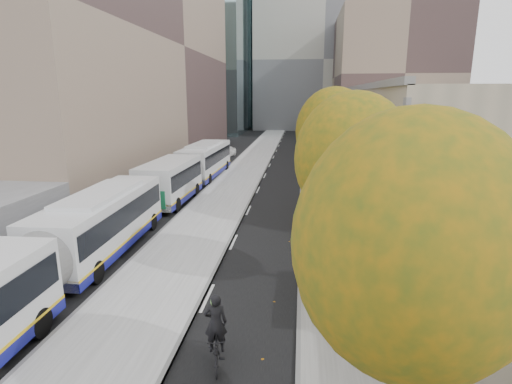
# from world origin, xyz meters

# --- Properties ---
(bus_platform) EXTENTS (4.25, 150.00, 0.15)m
(bus_platform) POSITION_xyz_m (-3.88, 35.00, 0.07)
(bus_platform) COLOR #A3A3A3
(bus_platform) RESTS_ON ground
(sidewalk) EXTENTS (4.75, 150.00, 0.08)m
(sidewalk) POSITION_xyz_m (4.12, 35.00, 0.04)
(sidewalk) COLOR gray
(sidewalk) RESTS_ON ground
(building_tan) EXTENTS (18.00, 92.00, 8.00)m
(building_tan) POSITION_xyz_m (15.50, 64.00, 4.00)
(building_tan) COLOR gray
(building_tan) RESTS_ON ground
(building_midrise) EXTENTS (24.00, 46.00, 25.00)m
(building_midrise) POSITION_xyz_m (-22.50, 41.00, 12.50)
(building_midrise) COLOR #836F5D
(building_midrise) RESTS_ON ground
(building_far_block) EXTENTS (30.00, 18.00, 30.00)m
(building_far_block) POSITION_xyz_m (6.00, 96.00, 15.00)
(building_far_block) COLOR #9B998E
(building_far_block) RESTS_ON ground
(bus_shelter) EXTENTS (1.90, 4.40, 2.53)m
(bus_shelter) POSITION_xyz_m (5.69, 10.96, 2.19)
(bus_shelter) COLOR #383A3F
(bus_shelter) RESTS_ON sidewalk
(tree_b) EXTENTS (4.00, 4.00, 6.97)m
(tree_b) POSITION_xyz_m (3.60, 5.00, 5.04)
(tree_b) COLOR black
(tree_b) RESTS_ON sidewalk
(tree_c) EXTENTS (4.20, 4.20, 7.28)m
(tree_c) POSITION_xyz_m (3.60, 13.00, 5.25)
(tree_c) COLOR black
(tree_c) RESTS_ON sidewalk
(tree_d) EXTENTS (4.40, 4.40, 7.60)m
(tree_d) POSITION_xyz_m (3.60, 22.00, 5.47)
(tree_d) COLOR black
(tree_d) RESTS_ON sidewalk
(bus_near) EXTENTS (2.99, 17.34, 2.88)m
(bus_near) POSITION_xyz_m (-7.54, 12.08, 1.57)
(bus_near) COLOR silver
(bus_near) RESTS_ON ground
(bus_far) EXTENTS (3.17, 18.13, 3.01)m
(bus_far) POSITION_xyz_m (-7.25, 30.75, 1.64)
(bus_far) COLOR silver
(bus_far) RESTS_ON ground
(cyclist) EXTENTS (0.83, 1.79, 2.21)m
(cyclist) POSITION_xyz_m (-0.49, 8.22, 0.82)
(cyclist) COLOR black
(cyclist) RESTS_ON ground
(distant_car) EXTENTS (2.11, 4.02, 1.31)m
(distant_car) POSITION_xyz_m (-7.54, 47.81, 0.65)
(distant_car) COLOR white
(distant_car) RESTS_ON ground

